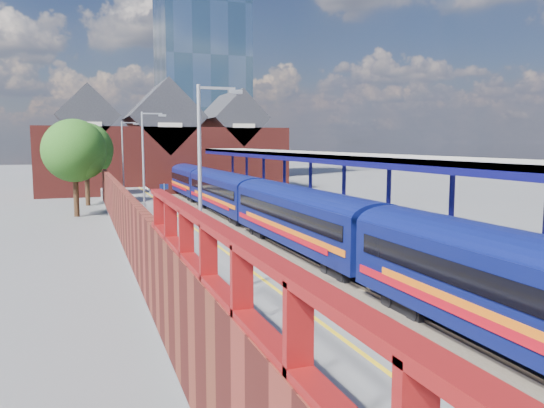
# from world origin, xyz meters

# --- Properties ---
(ground) EXTENTS (240.00, 240.00, 0.00)m
(ground) POSITION_xyz_m (0.00, 30.00, 0.00)
(ground) COLOR #5B5B5E
(ground) RESTS_ON ground
(ballast_bed) EXTENTS (6.00, 76.00, 0.06)m
(ballast_bed) POSITION_xyz_m (0.00, 20.00, 0.03)
(ballast_bed) COLOR #473D33
(ballast_bed) RESTS_ON ground
(rails) EXTENTS (4.51, 76.00, 0.14)m
(rails) POSITION_xyz_m (0.00, 20.00, 0.12)
(rails) COLOR slate
(rails) RESTS_ON ground
(left_platform) EXTENTS (5.00, 76.00, 1.00)m
(left_platform) POSITION_xyz_m (-5.50, 20.00, 0.50)
(left_platform) COLOR #565659
(left_platform) RESTS_ON ground
(right_platform) EXTENTS (6.00, 76.00, 1.00)m
(right_platform) POSITION_xyz_m (6.00, 20.00, 0.50)
(right_platform) COLOR #565659
(right_platform) RESTS_ON ground
(coping_left) EXTENTS (0.30, 76.00, 0.05)m
(coping_left) POSITION_xyz_m (-3.15, 20.00, 1.02)
(coping_left) COLOR silver
(coping_left) RESTS_ON left_platform
(coping_right) EXTENTS (0.30, 76.00, 0.05)m
(coping_right) POSITION_xyz_m (3.15, 20.00, 1.02)
(coping_right) COLOR silver
(coping_right) RESTS_ON right_platform
(yellow_line) EXTENTS (0.14, 76.00, 0.01)m
(yellow_line) POSITION_xyz_m (-3.75, 20.00, 1.01)
(yellow_line) COLOR yellow
(yellow_line) RESTS_ON left_platform
(train) EXTENTS (2.89, 65.91, 3.45)m
(train) POSITION_xyz_m (1.49, 24.26, 2.12)
(train) COLOR #0C1455
(train) RESTS_ON ground
(canopy) EXTENTS (4.50, 52.00, 4.48)m
(canopy) POSITION_xyz_m (5.48, 21.95, 5.25)
(canopy) COLOR #100F5A
(canopy) RESTS_ON right_platform
(lamp_post_b) EXTENTS (1.48, 0.18, 7.00)m
(lamp_post_b) POSITION_xyz_m (-6.36, 6.00, 4.99)
(lamp_post_b) COLOR #A5A8AA
(lamp_post_b) RESTS_ON left_platform
(lamp_post_c) EXTENTS (1.48, 0.18, 7.00)m
(lamp_post_c) POSITION_xyz_m (-6.36, 22.00, 4.99)
(lamp_post_c) COLOR #A5A8AA
(lamp_post_c) RESTS_ON left_platform
(lamp_post_d) EXTENTS (1.48, 0.18, 7.00)m
(lamp_post_d) POSITION_xyz_m (-6.36, 38.00, 4.99)
(lamp_post_d) COLOR #A5A8AA
(lamp_post_d) RESTS_ON left_platform
(platform_sign) EXTENTS (0.55, 0.08, 2.50)m
(platform_sign) POSITION_xyz_m (-5.00, 24.00, 2.69)
(platform_sign) COLOR #A5A8AA
(platform_sign) RESTS_ON left_platform
(brick_wall) EXTENTS (0.35, 50.00, 3.86)m
(brick_wall) POSITION_xyz_m (-8.10, 13.54, 2.45)
(brick_wall) COLOR maroon
(brick_wall) RESTS_ON left_platform
(station_building) EXTENTS (30.00, 12.12, 13.78)m
(station_building) POSITION_xyz_m (0.00, 58.00, 5.45)
(station_building) COLOR maroon
(station_building) RESTS_ON ground
(glass_tower) EXTENTS (14.20, 14.20, 40.30)m
(glass_tower) POSITION_xyz_m (10.00, 80.00, 20.20)
(glass_tower) COLOR slate
(glass_tower) RESTS_ON ground
(tree_near) EXTENTS (5.20, 5.20, 8.10)m
(tree_near) POSITION_xyz_m (-10.35, 35.91, 5.35)
(tree_near) COLOR #382314
(tree_near) RESTS_ON ground
(tree_far) EXTENTS (5.20, 5.20, 8.10)m
(tree_far) POSITION_xyz_m (-9.35, 43.91, 5.35)
(tree_far) COLOR #382314
(tree_far) RESTS_ON ground
(parked_car_dark) EXTENTS (4.27, 1.89, 1.22)m
(parked_car_dark) POSITION_xyz_m (7.94, 20.24, 1.61)
(parked_car_dark) COLOR black
(parked_car_dark) RESTS_ON right_platform
(parked_car_blue) EXTENTS (4.65, 3.23, 1.18)m
(parked_car_blue) POSITION_xyz_m (7.79, 14.31, 1.59)
(parked_car_blue) COLOR navy
(parked_car_blue) RESTS_ON right_platform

